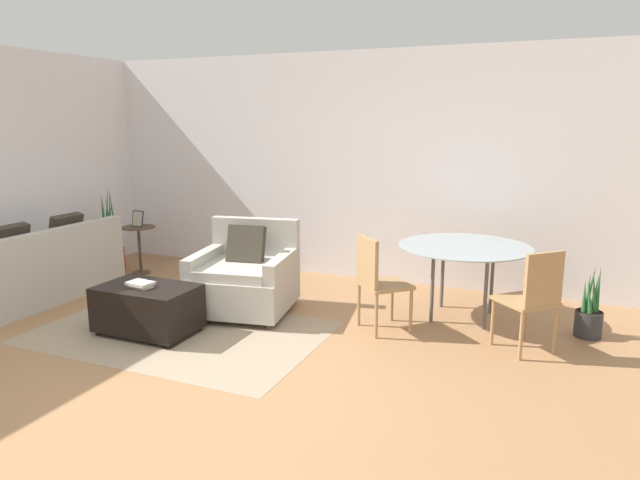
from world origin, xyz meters
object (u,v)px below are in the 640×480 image
picture_frame (138,219)px  dining_table (464,252)px  potted_plant_small (589,315)px  armchair (244,278)px  tv_remote_secondary (148,284)px  side_table (139,241)px  potted_plant (111,250)px  tv_remote_primary (140,280)px  couch (37,273)px  ottoman (148,308)px  book_stack (140,284)px  dining_chair_near_left (377,277)px  dining_chair_near_right (533,295)px

picture_frame → dining_table: size_ratio=0.16×
picture_frame → potted_plant_small: picture_frame is taller
armchair → tv_remote_secondary: 1.00m
tv_remote_secondary → side_table: bearing=132.3°
potted_plant → picture_frame: size_ratio=5.43×
tv_remote_primary → potted_plant: (-1.75, 1.49, -0.18)m
couch → dining_table: size_ratio=1.42×
armchair → dining_table: (2.10, 0.68, 0.32)m
tv_remote_primary → armchair: bearing=47.8°
tv_remote_secondary → couch: bearing=170.2°
armchair → dining_table: 2.23m
couch → ottoman: (1.82, -0.36, -0.04)m
book_stack → tv_remote_primary: 0.23m
ottoman → picture_frame: size_ratio=4.35×
armchair → side_table: armchair is taller
tv_remote_secondary → side_table: side_table is taller
dining_table → dining_chair_near_left: bearing=-135.0°
potted_plant → dining_table: potted_plant is taller
tv_remote_secondary → dining_chair_near_right: (3.32, 0.84, 0.06)m
tv_remote_secondary → picture_frame: bearing=132.3°
ottoman → side_table: size_ratio=1.45×
couch → tv_remote_secondary: bearing=-9.8°
side_table → potted_plant_small: bearing=-1.7°
ottoman → dining_table: dining_table is taller
armchair → dining_chair_near_right: size_ratio=1.22×
tv_remote_secondary → potted_plant_small: potted_plant_small is taller
potted_plant_small → tv_remote_primary: bearing=-160.7°
tv_remote_secondary → side_table: size_ratio=0.24×
ottoman → potted_plant_small: bearing=21.8°
potted_plant → dining_chair_near_right: 5.28m
ottoman → tv_remote_primary: size_ratio=5.91×
armchair → tv_remote_secondary: (-0.54, -0.84, 0.10)m
ottoman → book_stack: book_stack is taller
tv_remote_primary → dining_table: size_ratio=0.12×
tv_remote_primary → dining_table: bearing=27.4°
potted_plant → picture_frame: bearing=5.7°
book_stack → dining_chair_near_left: size_ratio=0.28×
side_table → armchair: bearing=-21.0°
picture_frame → tv_remote_primary: bearing=-49.5°
tv_remote_primary → side_table: side_table is taller
potted_plant_small → armchair: bearing=-169.3°
couch → side_table: couch is taller
potted_plant → side_table: size_ratio=1.82×
armchair → dining_chair_near_left: armchair is taller
couch → armchair: 2.39m
side_table → potted_plant: bearing=-174.3°
couch → picture_frame: couch is taller
ottoman → dining_chair_near_left: size_ratio=0.99×
armchair → potted_plant: size_ratio=0.99×
book_stack → tv_remote_secondary: (0.00, 0.10, -0.02)m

